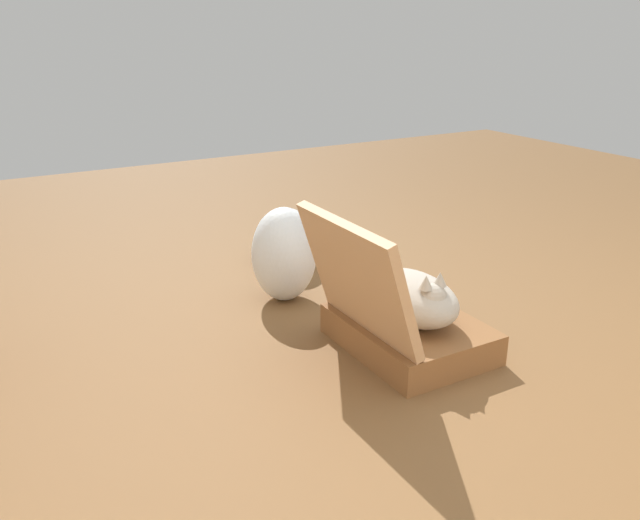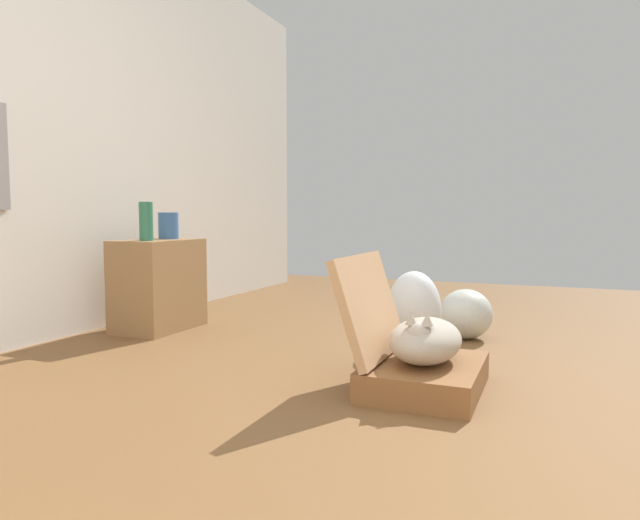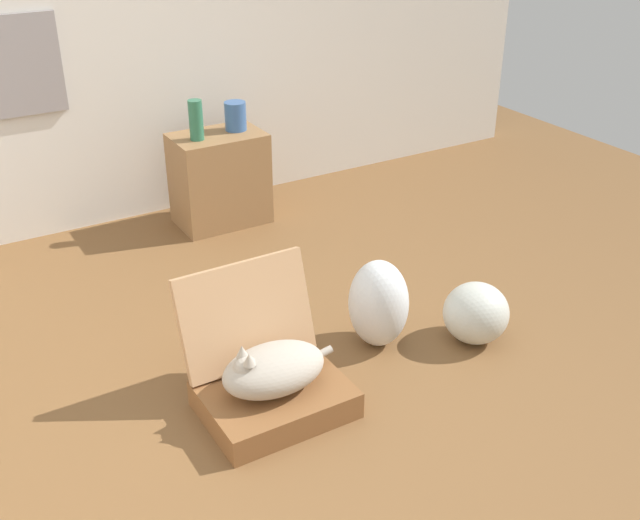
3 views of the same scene
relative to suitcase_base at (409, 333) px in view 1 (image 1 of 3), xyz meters
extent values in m
plane|color=brown|center=(-0.11, -0.07, -0.06)|extent=(7.68, 7.68, 0.00)
cube|color=brown|center=(0.00, 0.00, 0.00)|extent=(0.57, 0.44, 0.12)
cube|color=tan|center=(0.00, 0.24, 0.27)|extent=(0.57, 0.17, 0.43)
ellipsoid|color=#B2A899|center=(0.00, 0.00, 0.15)|extent=(0.43, 0.28, 0.18)
sphere|color=#B2A899|center=(-0.12, 0.00, 0.18)|extent=(0.11, 0.11, 0.11)
cone|color=#B2A899|center=(-0.12, -0.03, 0.25)|extent=(0.05, 0.05, 0.05)
cone|color=#B2A899|center=(-0.12, 0.03, 0.25)|extent=(0.05, 0.05, 0.05)
cylinder|color=#B2A899|center=(0.19, 0.04, 0.10)|extent=(0.20, 0.03, 0.07)
ellipsoid|color=silver|center=(0.63, 0.20, 0.15)|extent=(0.27, 0.28, 0.42)
ellipsoid|color=silver|center=(1.03, -0.01, 0.08)|extent=(0.30, 0.30, 0.28)
camera|label=1|loc=(-1.71, 1.36, 1.09)|focal=36.28mm
camera|label=2|loc=(-2.21, -0.47, 0.65)|focal=31.59mm
camera|label=3|loc=(-1.11, -2.22, 1.93)|focal=43.40mm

